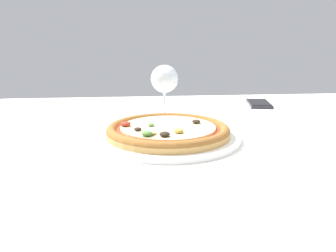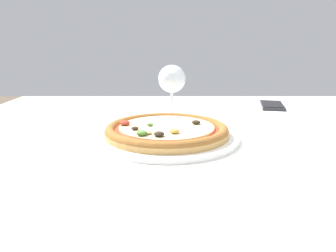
# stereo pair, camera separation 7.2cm
# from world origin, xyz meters

# --- Properties ---
(dining_table) EXTENTS (1.37, 1.14, 0.73)m
(dining_table) POSITION_xyz_m (0.00, 0.00, 0.65)
(dining_table) COLOR #997047
(dining_table) RESTS_ON ground_plane
(pizza_plate) EXTENTS (0.32, 0.32, 0.04)m
(pizza_plate) POSITION_xyz_m (-0.11, -0.02, 0.74)
(pizza_plate) COLOR white
(pizza_plate) RESTS_ON dining_table
(wine_glass_far_left) EXTENTS (0.08, 0.08, 0.15)m
(wine_glass_far_left) POSITION_xyz_m (-0.10, 0.23, 0.83)
(wine_glass_far_left) COLOR silver
(wine_glass_far_left) RESTS_ON dining_table
(cell_phone) EXTENTS (0.10, 0.16, 0.01)m
(cell_phone) POSITION_xyz_m (0.24, 0.35, 0.73)
(cell_phone) COLOR #232328
(cell_phone) RESTS_ON dining_table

